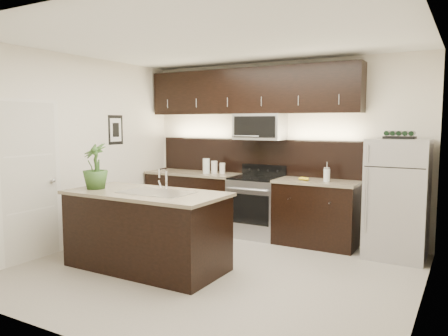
{
  "coord_description": "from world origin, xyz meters",
  "views": [
    {
      "loc": [
        2.61,
        -4.35,
        1.77
      ],
      "look_at": [
        -0.18,
        0.55,
        1.18
      ],
      "focal_mm": 35.0,
      "sensor_mm": 36.0,
      "label": 1
    }
  ],
  "objects": [
    {
      "name": "bananas",
      "position": [
        0.51,
        1.61,
        0.97
      ],
      "size": [
        0.18,
        0.15,
        0.05
      ],
      "primitive_type": "ellipsoid",
      "rotation": [
        0.0,
        0.0,
        -0.16
      ],
      "color": "gold",
      "rests_on": "counter_run"
    },
    {
      "name": "ground",
      "position": [
        0.0,
        0.0,
        0.0
      ],
      "size": [
        4.5,
        4.5,
        0.0
      ],
      "primitive_type": "plane",
      "color": "gray",
      "rests_on": "ground"
    },
    {
      "name": "upper_fixtures",
      "position": [
        -0.43,
        1.84,
        2.14
      ],
      "size": [
        3.49,
        0.4,
        1.66
      ],
      "color": "black",
      "rests_on": "counter_run"
    },
    {
      "name": "refrigerator",
      "position": [
        1.8,
        1.63,
        0.78
      ],
      "size": [
        0.75,
        0.68,
        1.56
      ],
      "primitive_type": "cube",
      "color": "#B2B2B7",
      "rests_on": "ground"
    },
    {
      "name": "room_walls",
      "position": [
        -0.11,
        -0.04,
        1.7
      ],
      "size": [
        4.52,
        4.02,
        2.71
      ],
      "color": "silver",
      "rests_on": "ground"
    },
    {
      "name": "wine_rack",
      "position": [
        1.8,
        1.63,
        1.6
      ],
      "size": [
        0.39,
        0.24,
        0.09
      ],
      "color": "black",
      "rests_on": "refrigerator"
    },
    {
      "name": "counter_run",
      "position": [
        -0.46,
        1.69,
        0.47
      ],
      "size": [
        3.51,
        0.65,
        0.94
      ],
      "color": "black",
      "rests_on": "ground"
    },
    {
      "name": "french_press",
      "position": [
        0.86,
        1.64,
        1.04
      ],
      "size": [
        0.09,
        0.09,
        0.27
      ],
      "rotation": [
        0.0,
        0.0,
        -0.02
      ],
      "color": "silver",
      "rests_on": "counter_run"
    },
    {
      "name": "island",
      "position": [
        -0.76,
        -0.32,
        0.47
      ],
      "size": [
        1.96,
        0.96,
        0.94
      ],
      "color": "black",
      "rests_on": "ground"
    },
    {
      "name": "plant",
      "position": [
        -1.46,
        -0.45,
        1.22
      ],
      "size": [
        0.36,
        0.36,
        0.57
      ],
      "primitive_type": "imported",
      "rotation": [
        0.0,
        0.0,
        -0.16
      ],
      "color": "#2E5020",
      "rests_on": "island"
    },
    {
      "name": "sink_faucet",
      "position": [
        -0.61,
        -0.31,
        0.96
      ],
      "size": [
        0.84,
        0.5,
        0.28
      ],
      "color": "silver",
      "rests_on": "island"
    },
    {
      "name": "canisters",
      "position": [
        -1.04,
        1.68,
        1.05
      ],
      "size": [
        0.35,
        0.2,
        0.24
      ],
      "rotation": [
        0.0,
        0.0,
        0.38
      ],
      "color": "silver",
      "rests_on": "counter_run"
    }
  ]
}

